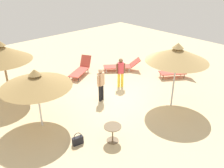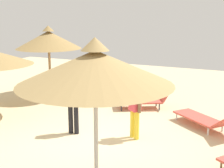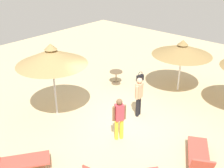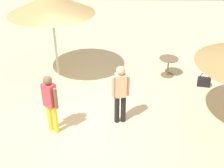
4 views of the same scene
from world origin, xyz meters
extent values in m
cube|color=beige|center=(0.00, 0.00, -0.05)|extent=(24.00, 24.00, 0.10)
cylinder|color=#B2B2B7|center=(2.19, 1.22, 1.21)|extent=(0.07, 0.07, 2.41)
cone|color=tan|center=(2.19, 1.22, 2.40)|extent=(2.61, 2.61, 0.57)
cone|color=tan|center=(2.19, 1.22, 2.78)|extent=(0.47, 0.47, 0.22)
cylinder|color=white|center=(-0.36, -3.81, 1.05)|extent=(0.07, 0.07, 2.10)
cone|color=#997A47|center=(-0.36, -3.81, 1.94)|extent=(2.62, 2.62, 0.46)
cone|color=#997A47|center=(-0.36, -3.81, 2.28)|extent=(0.47, 0.47, 0.22)
cube|color=#CC4C3F|center=(0.44, 3.79, 0.29)|extent=(1.32, 1.52, 0.05)
cylinder|color=brown|center=(0.31, 3.15, 0.13)|extent=(0.04, 0.04, 0.27)
cylinder|color=brown|center=(-0.11, 3.44, 0.13)|extent=(0.04, 0.04, 0.27)
cylinder|color=brown|center=(1.00, 4.13, 0.13)|extent=(0.04, 0.04, 0.27)
cube|color=#CC4C3F|center=(-3.21, 0.05, 0.27)|extent=(1.27, 1.65, 0.05)
cylinder|color=#2D2D33|center=(-2.68, -0.40, 0.12)|extent=(0.04, 0.04, 0.24)
cylinder|color=#2D2D33|center=(-3.13, -0.64, 0.12)|extent=(0.04, 0.04, 0.24)
cube|color=#CC4C3F|center=(-3.66, 0.87, 0.60)|extent=(0.72, 0.63, 0.63)
cylinder|color=yellow|center=(-0.64, 0.92, 0.38)|extent=(0.13, 0.13, 0.77)
cylinder|color=yellow|center=(-0.74, 0.76, 0.38)|extent=(0.13, 0.13, 0.77)
cube|color=#D83F4C|center=(-0.69, 0.84, 1.06)|extent=(0.33, 0.35, 0.58)
sphere|color=brown|center=(-0.69, 0.84, 1.45)|extent=(0.21, 0.21, 0.21)
cylinder|color=brown|center=(-0.59, 1.00, 1.03)|extent=(0.09, 0.09, 0.53)
cylinder|color=brown|center=(-0.79, 0.68, 1.03)|extent=(0.09, 0.09, 0.53)
cylinder|color=black|center=(-0.30, -0.73, 0.40)|extent=(0.13, 0.13, 0.79)
cylinder|color=black|center=(-0.27, -0.89, 0.40)|extent=(0.13, 0.13, 0.79)
cube|color=tan|center=(-0.29, -0.81, 1.09)|extent=(0.26, 0.30, 0.59)
sphere|color=tan|center=(-0.29, -0.81, 1.50)|extent=(0.21, 0.21, 0.21)
cylinder|color=tan|center=(-0.32, -0.63, 1.06)|extent=(0.09, 0.09, 0.55)
cylinder|color=tan|center=(-0.26, -0.99, 1.06)|extent=(0.09, 0.09, 0.55)
cube|color=black|center=(1.53, -3.44, 0.15)|extent=(0.22, 0.41, 0.30)
torus|color=black|center=(1.53, -3.44, 0.35)|extent=(0.08, 0.27, 0.27)
cylinder|color=brown|center=(2.23, -2.42, 0.62)|extent=(0.62, 0.62, 0.02)
cylinder|color=brown|center=(2.23, -2.42, 0.30)|extent=(0.05, 0.05, 0.61)
cylinder|color=brown|center=(2.23, -2.42, 0.01)|extent=(0.43, 0.43, 0.02)
camera|label=1|loc=(7.40, -7.23, 5.72)|focal=39.44mm
camera|label=2|loc=(6.62, 3.62, 3.27)|focal=49.99mm
camera|label=3|loc=(-5.63, 6.82, 5.85)|focal=44.31mm
camera|label=4|loc=(-6.25, -0.68, 4.64)|focal=46.07mm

